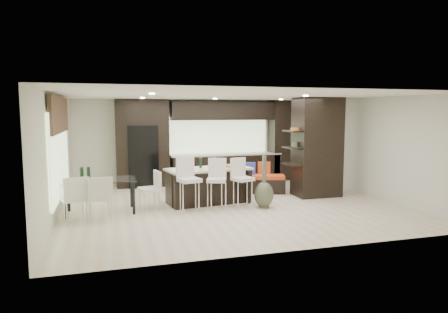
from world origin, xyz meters
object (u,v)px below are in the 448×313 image
object	(u,v)px
bench	(261,184)
chair_near	(100,200)
stool_mid	(217,189)
chair_end	(149,192)
chair_far	(75,202)
stool_left	(189,190)
floor_vase	(264,182)
dining_table	(101,196)
kitchen_island	(209,185)
stool_right	(243,188)

from	to	relation	value
bench	chair_near	distance (m)	4.79
stool_mid	chair_end	size ratio (longest dim) A/B	1.16
chair_far	chair_near	bearing A→B (deg)	-14.63
stool_left	floor_vase	world-z (taller)	floor_vase
chair_far	chair_end	distance (m)	1.78
floor_vase	chair_near	xyz separation A→B (m)	(-3.79, -0.21, -0.18)
dining_table	chair_end	xyz separation A→B (m)	(1.10, 0.00, 0.04)
kitchen_island	bench	distance (m)	1.94
kitchen_island	bench	world-z (taller)	kitchen_island
kitchen_island	chair_end	xyz separation A→B (m)	(-1.53, -0.33, -0.02)
stool_left	chair_far	bearing A→B (deg)	171.25
stool_left	dining_table	world-z (taller)	stool_left
kitchen_island	bench	size ratio (longest dim) A/B	1.60
stool_left	floor_vase	xyz separation A→B (m)	(1.81, -0.11, 0.12)
dining_table	stool_right	bearing A→B (deg)	-8.86
stool_mid	dining_table	size ratio (longest dim) A/B	0.62
bench	chair_end	xyz separation A→B (m)	(-3.29, -1.14, 0.17)
floor_vase	bench	bearing A→B (deg)	70.70
bench	floor_vase	bearing A→B (deg)	-91.08
bench	stool_right	bearing A→B (deg)	-106.59
kitchen_island	stool_left	bearing A→B (deg)	-138.45
stool_left	dining_table	xyz separation A→B (m)	(-1.98, 0.45, -0.13)
kitchen_island	stool_right	xyz separation A→B (m)	(0.65, -0.77, 0.04)
kitchen_island	floor_vase	bearing A→B (deg)	-46.39
kitchen_island	chair_far	bearing A→B (deg)	-169.17
bench	chair_end	size ratio (longest dim) A/B	1.58
kitchen_island	dining_table	world-z (taller)	kitchen_island
stool_mid	floor_vase	world-z (taller)	floor_vase
floor_vase	chair_end	bearing A→B (deg)	168.13
stool_right	chair_far	size ratio (longest dim) A/B	1.05
dining_table	chair_far	xyz separation A→B (m)	(-0.50, -0.78, 0.08)
floor_vase	stool_right	bearing A→B (deg)	166.32
stool_left	stool_mid	distance (m)	0.65
stool_left	chair_far	size ratio (longest dim) A/B	1.11
chair_far	chair_end	size ratio (longest dim) A/B	1.09
dining_table	chair_near	world-z (taller)	chair_near
chair_near	floor_vase	bearing A→B (deg)	-4.24
chair_near	chair_end	size ratio (longest dim) A/B	1.07
dining_table	chair_near	bearing A→B (deg)	-91.20
stool_mid	floor_vase	size ratio (longest dim) A/B	0.77
floor_vase	dining_table	xyz separation A→B (m)	(-3.79, 0.57, -0.25)
stool_left	chair_far	distance (m)	2.50
stool_mid	dining_table	bearing A→B (deg)	-169.13
floor_vase	chair_near	world-z (taller)	floor_vase
chair_far	chair_end	world-z (taller)	chair_far
stool_right	chair_end	world-z (taller)	stool_right
stool_mid	dining_table	world-z (taller)	stool_mid
stool_right	chair_far	xyz separation A→B (m)	(-3.79, -0.33, -0.02)
stool_mid	chair_end	bearing A→B (deg)	-175.72
chair_far	stool_mid	bearing A→B (deg)	-9.12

